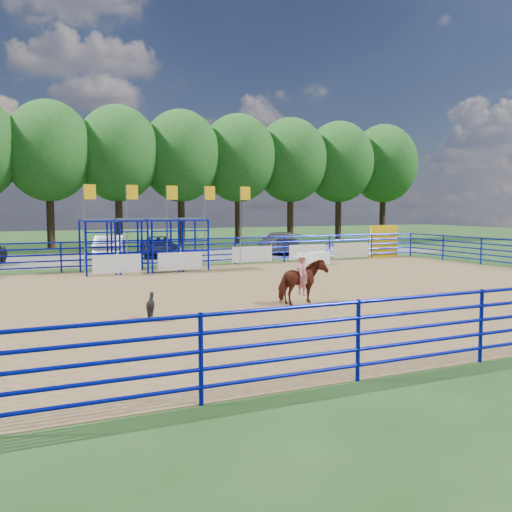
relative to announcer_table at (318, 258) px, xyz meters
name	(u,v)px	position (x,y,z in m)	size (l,w,h in m)	color
ground	(266,294)	(-7.01, -8.02, -0.37)	(120.00, 120.00, 0.00)	#2E5221
arena_dirt	(266,294)	(-7.01, -8.02, -0.36)	(30.00, 20.00, 0.02)	#95774A
gravel_strip	(149,256)	(-7.01, 8.98, -0.36)	(40.00, 10.00, 0.01)	slate
announcer_table	(318,258)	(0.00, 0.00, 0.00)	(1.30, 0.61, 0.70)	white
horse_and_rider	(302,279)	(-6.93, -10.54, 0.47)	(1.85, 1.18, 2.28)	#5C2212
calf	(151,306)	(-12.00, -10.94, 0.03)	(0.61, 0.68, 0.75)	black
car_b	(111,248)	(-9.65, 7.37, 0.39)	(1.58, 4.53, 1.49)	#979A9F
car_c	(159,247)	(-6.44, 8.50, 0.28)	(2.10, 4.56, 1.27)	#161A38
car_d	(279,242)	(1.57, 7.63, 0.37)	(2.04, 5.02, 1.46)	#4F4F52
perimeter_fence	(266,273)	(-7.01, -8.02, 0.38)	(30.10, 20.10, 1.50)	#070FA0
chute_assembly	(152,246)	(-8.91, 0.82, 0.89)	(19.32, 2.41, 4.20)	#070FA0
treeline	(118,149)	(-7.01, 17.98, 7.17)	(56.40, 6.40, 11.24)	#3F2B19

